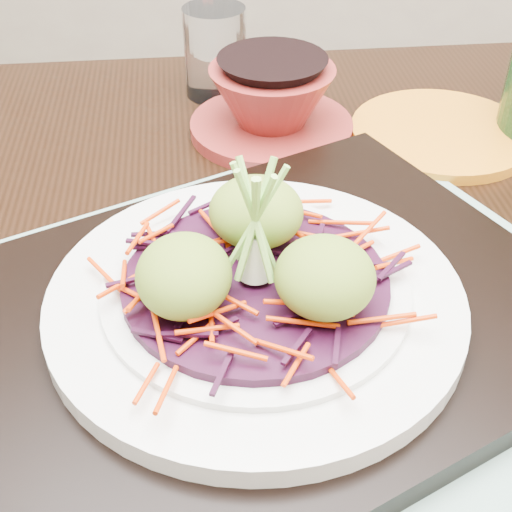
{
  "coord_description": "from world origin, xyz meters",
  "views": [
    {
      "loc": [
        0.03,
        -0.53,
        1.16
      ],
      "look_at": [
        0.03,
        -0.14,
        0.86
      ],
      "focal_mm": 50.0,
      "sensor_mm": 36.0,
      "label": 1
    }
  ],
  "objects_px": {
    "water_glass": "(215,52)",
    "terracotta_bowl_set": "(272,105)",
    "yellow_plate": "(441,133)",
    "dining_table": "(245,365)",
    "white_plate": "(255,299)",
    "serving_tray": "(256,319)"
  },
  "relations": [
    {
      "from": "water_glass",
      "to": "terracotta_bowl_set",
      "type": "relative_size",
      "value": 0.45
    },
    {
      "from": "water_glass",
      "to": "terracotta_bowl_set",
      "type": "height_order",
      "value": "water_glass"
    },
    {
      "from": "terracotta_bowl_set",
      "to": "yellow_plate",
      "type": "bearing_deg",
      "value": -2.7
    },
    {
      "from": "dining_table",
      "to": "water_glass",
      "type": "relative_size",
      "value": 14.28
    },
    {
      "from": "dining_table",
      "to": "white_plate",
      "type": "bearing_deg",
      "value": -88.41
    },
    {
      "from": "serving_tray",
      "to": "water_glass",
      "type": "distance_m",
      "value": 0.39
    },
    {
      "from": "dining_table",
      "to": "terracotta_bowl_set",
      "type": "relative_size",
      "value": 6.48
    },
    {
      "from": "serving_tray",
      "to": "yellow_plate",
      "type": "height_order",
      "value": "serving_tray"
    },
    {
      "from": "yellow_plate",
      "to": "water_glass",
      "type": "bearing_deg",
      "value": 157.13
    },
    {
      "from": "serving_tray",
      "to": "water_glass",
      "type": "bearing_deg",
      "value": 66.26
    },
    {
      "from": "white_plate",
      "to": "yellow_plate",
      "type": "bearing_deg",
      "value": 57.39
    },
    {
      "from": "serving_tray",
      "to": "white_plate",
      "type": "distance_m",
      "value": 0.02
    },
    {
      "from": "terracotta_bowl_set",
      "to": "yellow_plate",
      "type": "height_order",
      "value": "terracotta_bowl_set"
    },
    {
      "from": "dining_table",
      "to": "yellow_plate",
      "type": "xyz_separation_m",
      "value": [
        0.19,
        0.22,
        0.11
      ]
    },
    {
      "from": "dining_table",
      "to": "serving_tray",
      "type": "relative_size",
      "value": 3.18
    },
    {
      "from": "white_plate",
      "to": "serving_tray",
      "type": "bearing_deg",
      "value": -79.38
    },
    {
      "from": "white_plate",
      "to": "terracotta_bowl_set",
      "type": "xyz_separation_m",
      "value": [
        0.01,
        0.3,
        -0.0
      ]
    },
    {
      "from": "water_glass",
      "to": "white_plate",
      "type": "bearing_deg",
      "value": -82.48
    },
    {
      "from": "serving_tray",
      "to": "yellow_plate",
      "type": "relative_size",
      "value": 2.39
    },
    {
      "from": "serving_tray",
      "to": "yellow_plate",
      "type": "distance_m",
      "value": 0.34
    },
    {
      "from": "dining_table",
      "to": "water_glass",
      "type": "bearing_deg",
      "value": 90.12
    },
    {
      "from": "water_glass",
      "to": "yellow_plate",
      "type": "bearing_deg",
      "value": -22.87
    }
  ]
}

